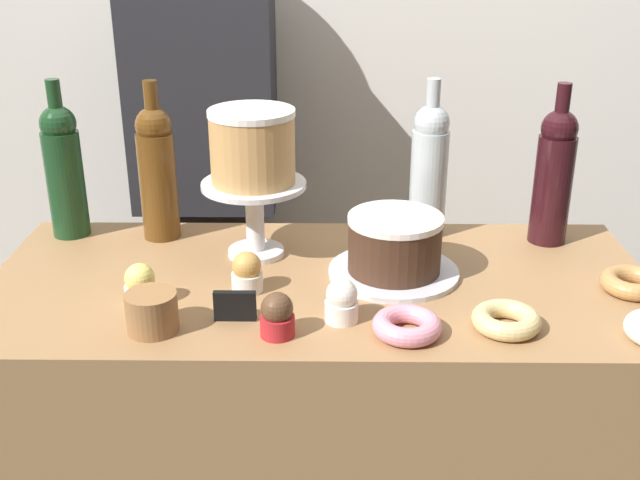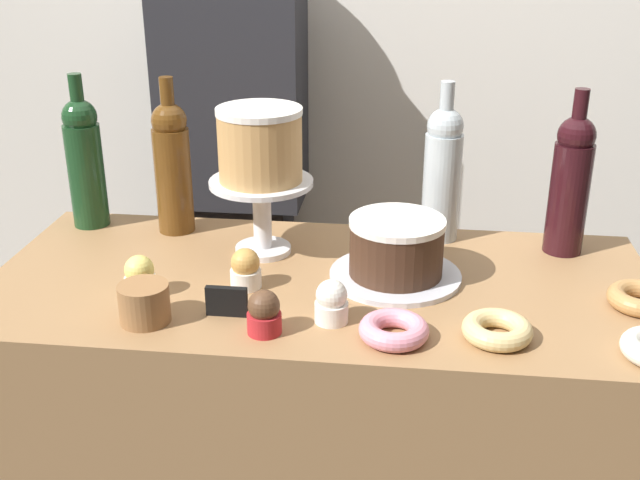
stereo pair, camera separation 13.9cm
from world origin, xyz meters
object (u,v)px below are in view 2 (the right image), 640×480
Objects in this scene: donut_glazed at (497,330)px; barista_figure at (237,202)px; white_layer_cake at (260,144)px; wine_bottle_green at (85,160)px; chocolate_round_cake at (396,246)px; wine_bottle_amber at (172,165)px; wine_bottle_clear at (442,171)px; cupcake_lemon at (140,277)px; cupcake_caramel at (246,269)px; price_sign_chalkboard at (227,301)px; donut_pink at (394,330)px; cake_stand_pedestal at (262,204)px; cupcake_vanilla at (331,302)px; wine_bottle_dark_red at (570,182)px; cupcake_chocolate at (264,313)px; cookie_stack at (144,303)px.

barista_figure is at bearing 126.38° from donut_glazed.
wine_bottle_green is at bearing 165.53° from white_layer_cake.
chocolate_round_cake is 0.51m from wine_bottle_amber.
wine_bottle_clear is 0.63m from cupcake_lemon.
price_sign_chalkboard is at bearing -94.99° from cupcake_caramel.
cupcake_caramel is 0.66× the size of donut_pink.
cake_stand_pedestal is 0.62× the size of wine_bottle_green.
white_layer_cake is at bearing 161.53° from chocolate_round_cake.
cupcake_vanilla is (0.17, -0.27, -0.07)m from cake_stand_pedestal.
wine_bottle_amber is 4.38× the size of cupcake_vanilla.
wine_bottle_dark_red is at bearing 7.43° from white_layer_cake.
barista_figure is at bearing 89.67° from cupcake_lemon.
wine_bottle_clear is (0.55, 0.02, 0.00)m from wine_bottle_amber.
cupcake_chocolate is (-0.20, -0.23, -0.03)m from chocolate_round_cake.
white_layer_cake is 0.56m from donut_glazed.
white_layer_cake reaches higher than cupcake_caramel.
cupcake_vanilla is (0.34, -0.06, 0.00)m from cupcake_lemon.
cupcake_chocolate is 1.00× the size of cupcake_caramel.
barista_figure is at bearing 86.33° from wine_bottle_amber.
cookie_stack is at bearing -114.99° from white_layer_cake.
cupcake_chocolate is 0.66× the size of donut_pink.
cake_stand_pedestal is 0.60m from wine_bottle_dark_red.
cookie_stack is (-0.20, 0.01, -0.00)m from cupcake_chocolate.
donut_pink is (0.27, -0.31, -0.21)m from white_layer_cake.
price_sign_chalkboard is at bearing 171.01° from donut_pink.
wine_bottle_clear reaches higher than cake_stand_pedestal.
cookie_stack is at bearing -87.62° from barista_figure.
wine_bottle_dark_red is 0.42m from donut_glazed.
cupcake_vanilla is (-0.18, -0.38, -0.11)m from wine_bottle_clear.
wine_bottle_clear is at bearing 46.81° from price_sign_chalkboard.
wine_bottle_dark_red reaches higher than chocolate_round_cake.
white_layer_cake is at bearing -71.81° from barista_figure.
chocolate_round_cake reaches higher than cupcake_chocolate.
wine_bottle_amber reaches higher than cookie_stack.
white_layer_cake reaches higher than cupcake_vanilla.
cupcake_lemon is at bearing -163.81° from cupcake_caramel.
cupcake_lemon reaches higher than donut_pink.
cupcake_chocolate is 0.88× the size of cookie_stack.
donut_pink is (-0.08, -0.43, -0.13)m from wine_bottle_clear.
donut_pink is at bearing -173.00° from donut_glazed.
wine_bottle_amber reaches higher than cupcake_caramel.
wine_bottle_amber reaches higher than cake_stand_pedestal.
donut_glazed is 1.33× the size of cookie_stack.
wine_bottle_green reaches higher than cupcake_vanilla.
white_layer_cake is at bearing 101.14° from cupcake_chocolate.
cupcake_chocolate is (0.46, -0.42, -0.11)m from wine_bottle_green.
wine_bottle_clear is at bearing 38.06° from cupcake_caramel.
wine_bottle_dark_red is at bearing 29.68° from price_sign_chalkboard.
cake_stand_pedestal is at bearing 180.00° from white_layer_cake.
wine_bottle_clear is (0.35, 0.12, -0.08)m from white_layer_cake.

